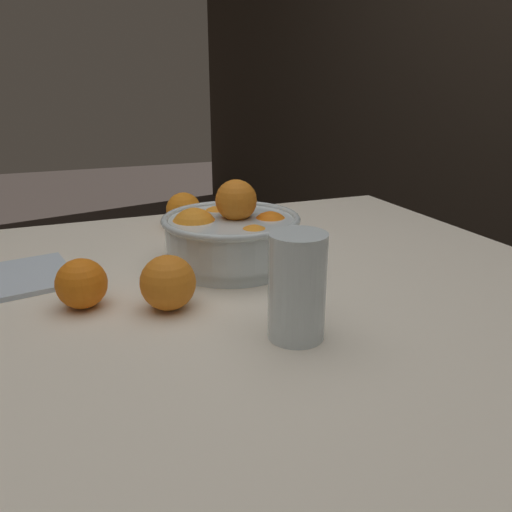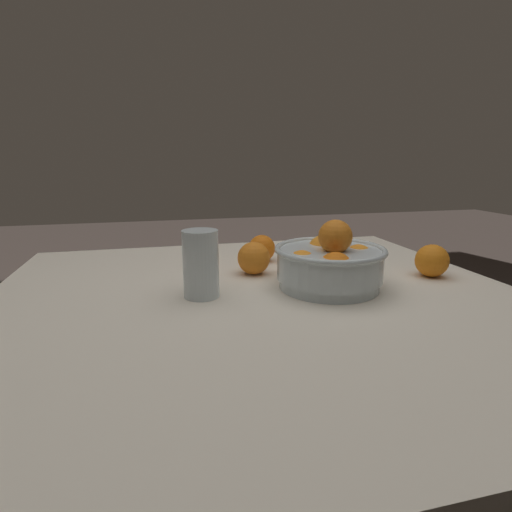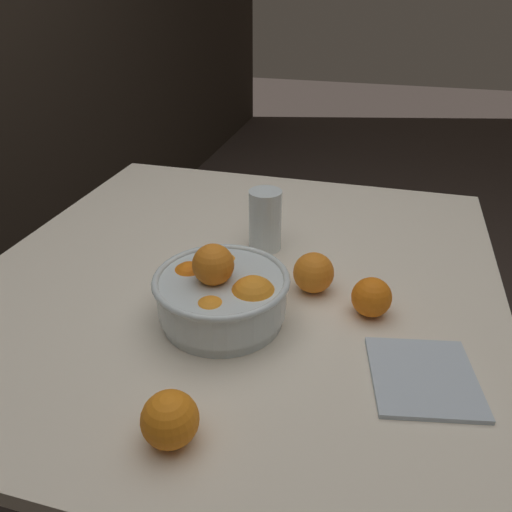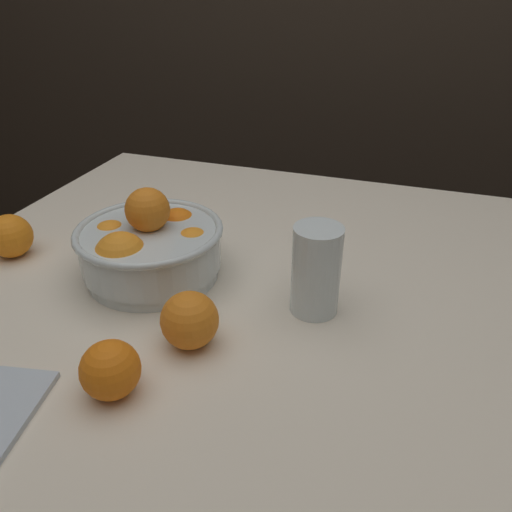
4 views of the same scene
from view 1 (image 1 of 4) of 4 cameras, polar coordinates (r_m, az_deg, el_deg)
dining_table at (r=0.79m, az=2.47°, el=-9.91°), size 1.10×1.05×0.75m
fruit_bowl at (r=0.86m, az=-2.88°, el=2.36°), size 0.24×0.24×0.15m
juice_glass at (r=0.62m, az=4.70°, el=-4.02°), size 0.07×0.07×0.14m
orange_loose_near_bowl at (r=1.11m, az=-8.27°, el=5.23°), size 0.08×0.08×0.08m
orange_loose_front at (r=0.75m, az=-19.31°, el=-2.99°), size 0.07×0.07×0.07m
orange_loose_aside at (r=0.71m, az=-10.03°, el=-3.02°), size 0.08×0.08×0.08m
napkin at (r=0.90m, az=-25.40°, el=-2.20°), size 0.20×0.19×0.01m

